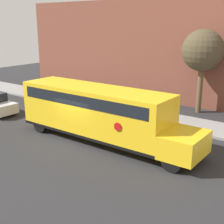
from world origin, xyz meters
TOP-DOWN VIEW (x-y plane):
  - ground_plane at (0.00, 0.00)m, footprint 60.00×60.00m
  - sidewalk_strip at (0.00, 6.50)m, footprint 44.00×3.00m
  - building_backdrop at (0.00, 13.00)m, footprint 32.00×4.00m
  - school_bus at (0.93, 0.75)m, footprint 11.21×2.57m
  - tree_near_sidewalk at (3.30, 9.89)m, footprint 3.04×3.04m

SIDE VIEW (x-z plane):
  - ground_plane at x=0.00m, z-range 0.00..0.00m
  - sidewalk_strip at x=0.00m, z-range 0.00..0.15m
  - school_bus at x=0.93m, z-range 0.23..3.34m
  - building_backdrop at x=0.00m, z-range 0.00..8.58m
  - tree_near_sidewalk at x=3.30m, z-range 1.52..7.72m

